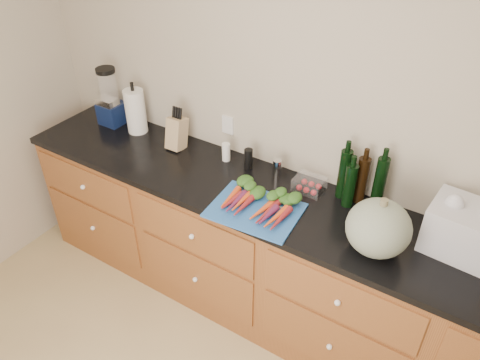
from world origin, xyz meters
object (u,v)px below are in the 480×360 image
Objects in this scene: paper_towel at (136,111)px; tomato_box at (309,184)px; carrots at (259,202)px; cutting_board at (255,210)px; knife_block at (177,133)px; squash at (378,228)px; blender_appliance at (110,100)px.

paper_towel is 1.31m from tomato_box.
cutting_board is at bearing -90.00° from carrots.
cutting_board is 2.30× the size of knife_block.
squash reaches higher than tomato_box.
squash is 1.80m from paper_towel.
blender_appliance is 1.97× the size of knife_block.
blender_appliance is at bearing 166.91° from cutting_board.
cutting_board is at bearing -175.00° from squash.
paper_towel is 0.37m from knife_block.
blender_appliance is 0.23m from paper_towel.
tomato_box is (0.93, 0.03, -0.06)m from knife_block.
paper_towel is at bearing -179.56° from tomato_box.
carrots is at bearing -13.61° from paper_towel.
knife_block reaches higher than carrots.
paper_towel reaches higher than knife_block.
tomato_box reaches higher than carrots.
blender_appliance reaches higher than paper_towel.
cutting_board is 0.83m from knife_block.
cutting_board is at bearing -21.26° from knife_block.
tomato_box is (1.53, 0.01, -0.14)m from blender_appliance.
squash reaches higher than carrots.
tomato_box is at bearing 150.39° from squash.
tomato_box is at bearing 1.84° from knife_block.
squash is at bearing 1.04° from carrots.
squash is (0.64, 0.06, 0.13)m from cutting_board.
carrots is 1.30× the size of paper_towel.
cutting_board is at bearing -13.09° from blender_appliance.
squash is (0.64, 0.01, 0.10)m from carrots.
paper_towel is at bearing 164.28° from cutting_board.
squash reaches higher than cutting_board.
knife_block is at bearing 158.74° from cutting_board.
blender_appliance reaches higher than knife_block.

